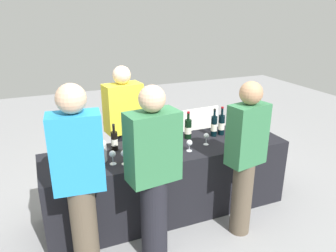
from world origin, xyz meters
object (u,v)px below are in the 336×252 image
Objects in this scene: wine_bottle_2 at (166,134)px; wine_bottle_5 at (214,126)px; wine_bottle_1 at (114,141)px; server_pouring at (124,126)px; wine_bottle_3 at (173,132)px; menu_board at (200,137)px; guest_1 at (153,172)px; wine_bottle_4 at (188,129)px; guest_2 at (245,155)px; guest_0 at (79,179)px; wine_bottle_6 at (221,125)px; wine_glass_1 at (124,154)px; wine_glass_0 at (113,155)px; wine_glass_2 at (146,152)px; wine_glass_5 at (206,136)px; wine_glass_4 at (189,143)px; wine_bottle_0 at (70,150)px; ice_bucket at (96,152)px; wine_glass_3 at (163,147)px.

wine_bottle_5 reaches higher than wine_bottle_2.
wine_bottle_1 is 0.19× the size of server_pouring.
menu_board is at bearing 44.06° from wine_bottle_3.
wine_bottle_4 is at bearing 41.08° from guest_1.
server_pouring is at bearing 112.26° from guest_2.
guest_0 reaches higher than wine_bottle_2.
wine_bottle_6 reaches higher than wine_bottle_4.
wine_glass_0 is at bearing 157.14° from wine_glass_1.
guest_1 is (-0.08, -0.43, 0.01)m from wine_glass_2.
wine_glass_1 reaches higher than wine_glass_5.
wine_glass_0 is at bearing 170.83° from wine_glass_2.
wine_bottle_6 is 0.62m from wine_glass_4.
wine_bottle_0 is at bearing 122.79° from guest_1.
wine_glass_2 and wine_glass_5 have the same top height.
wine_bottle_0 is at bearing 158.13° from ice_bucket.
wine_glass_0 is 0.09× the size of guest_2.
wine_bottle_3 is (0.66, -0.01, 0.00)m from wine_bottle_1.
wine_glass_2 is at bearing -22.97° from ice_bucket.
wine_glass_2 is 0.08× the size of guest_2.
wine_glass_4 is (0.05, -0.31, -0.02)m from wine_bottle_3.
guest_2 reaches higher than ice_bucket.
guest_0 is (-1.18, -0.43, 0.06)m from wine_glass_4.
wine_bottle_4 is 0.42m from wine_bottle_6.
wine_glass_3 is (0.41, -0.33, -0.00)m from wine_bottle_1.
wine_bottle_1 is at bearing 55.98° from server_pouring.
wine_bottle_3 is 1.11m from menu_board.
wine_bottle_2 is at bearing -171.94° from wine_bottle_4.
guest_0 reaches higher than guest_1.
guest_1 is (-0.72, -0.80, -0.01)m from wine_bottle_4.
menu_board is (1.39, 0.70, -0.44)m from wine_bottle_1.
ice_bucket reaches higher than wine_glass_3.
wine_bottle_1 is at bearing 132.86° from guest_2.
ice_bucket is (-0.64, 0.16, -0.01)m from wine_glass_3.
wine_bottle_1 is 0.93× the size of wine_bottle_2.
guest_1 is (-0.10, -1.30, 0.04)m from server_pouring.
wine_bottle_0 is at bearing 163.93° from wine_glass_3.
wine_glass_0 is 0.16× the size of menu_board.
wine_glass_5 is at bearing -37.70° from wine_bottle_3.
wine_bottle_3 reaches higher than ice_bucket.
wine_bottle_2 is 0.47m from wine_glass_2.
wine_bottle_5 is 2.25× the size of wine_glass_1.
guest_1 is at bearing -131.76° from wine_bottle_4.
wine_bottle_2 reaches higher than wine_glass_5.
ice_bucket reaches higher than wine_glass_5.
wine_bottle_5 is 0.76m from guest_2.
wine_bottle_0 is 2.23× the size of wine_glass_3.
guest_2 reaches higher than wine_glass_0.
wine_glass_0 is 0.08× the size of guest_0.
wine_glass_5 is at bearing -3.28° from ice_bucket.
wine_bottle_4 is 0.27m from wine_glass_5.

